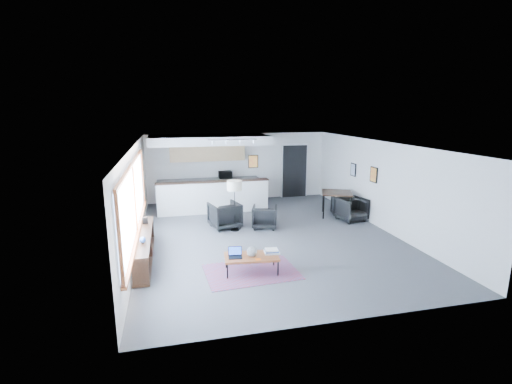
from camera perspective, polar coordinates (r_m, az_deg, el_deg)
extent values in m
cube|color=#464649|center=(10.62, 1.80, -6.74)|extent=(7.00, 9.00, 0.01)
cube|color=white|center=(10.06, 1.90, 7.42)|extent=(7.00, 9.00, 0.01)
cube|color=silver|center=(14.58, -2.78, 3.90)|extent=(7.00, 0.01, 2.60)
cube|color=silver|center=(6.21, 12.89, -8.70)|extent=(7.00, 0.01, 2.60)
cube|color=silver|center=(9.96, -18.01, -0.87)|extent=(0.01, 9.00, 2.60)
cube|color=silver|center=(11.66, 18.72, 1.00)|extent=(0.01, 9.00, 2.60)
cube|color=#8CBFFF|center=(9.04, -18.30, -0.93)|extent=(0.02, 5.80, 1.55)
cube|color=brown|center=(9.25, -17.77, -5.74)|extent=(0.10, 5.95, 0.06)
cube|color=brown|center=(8.89, -18.53, 4.09)|extent=(0.06, 5.95, 0.06)
cube|color=brown|center=(6.26, -20.25, -7.04)|extent=(0.06, 0.06, 1.60)
cube|color=brown|center=(9.04, -18.18, -0.92)|extent=(0.06, 0.06, 1.60)
cube|color=brown|center=(11.87, -17.09, 2.30)|extent=(0.06, 0.06, 1.60)
cube|color=black|center=(9.17, -16.91, -6.38)|extent=(0.35, 3.00, 0.05)
cube|color=black|center=(9.36, -16.68, -9.68)|extent=(0.35, 3.00, 0.05)
cube|color=black|center=(7.92, -17.37, -11.74)|extent=(0.33, 0.04, 0.55)
cube|color=black|center=(9.26, -16.79, -8.07)|extent=(0.33, 0.04, 0.55)
cube|color=black|center=(10.63, -16.37, -5.34)|extent=(0.33, 0.04, 0.55)
cube|color=#3359A5|center=(8.12, -17.23, -12.30)|extent=(0.18, 0.04, 0.20)
cube|color=silver|center=(8.27, -17.16, -11.75)|extent=(0.18, 0.04, 0.22)
cube|color=maroon|center=(8.42, -17.09, -11.21)|extent=(0.18, 0.04, 0.24)
cube|color=black|center=(8.59, -17.01, -10.88)|extent=(0.18, 0.04, 0.20)
cube|color=#3359A5|center=(8.74, -16.95, -10.38)|extent=(0.18, 0.04, 0.22)
cube|color=silver|center=(8.89, -16.89, -9.90)|extent=(0.18, 0.04, 0.24)
cube|color=maroon|center=(9.06, -16.83, -9.61)|extent=(0.18, 0.04, 0.20)
cube|color=black|center=(9.21, -16.77, -9.16)|extent=(0.18, 0.04, 0.22)
cube|color=#3359A5|center=(9.37, -16.72, -8.72)|extent=(0.18, 0.03, 0.24)
cube|color=silver|center=(9.53, -16.66, -8.46)|extent=(0.18, 0.03, 0.20)
cube|color=maroon|center=(9.69, -16.61, -8.05)|extent=(0.18, 0.03, 0.22)
cube|color=black|center=(9.84, -16.56, -7.65)|extent=(0.18, 0.04, 0.24)
cube|color=black|center=(9.89, -16.69, -4.26)|extent=(0.14, 0.02, 0.18)
sphere|color=#264C99|center=(8.57, -17.04, -7.06)|extent=(0.14, 0.14, 0.14)
cube|color=white|center=(12.80, -6.54, -0.84)|extent=(3.80, 0.25, 1.10)
cube|color=black|center=(12.68, -6.60, 1.62)|extent=(3.85, 0.32, 0.04)
cube|color=white|center=(14.23, -7.24, 0.10)|extent=(3.80, 0.60, 0.90)
cube|color=#2D2D2D|center=(14.14, -7.29, 1.92)|extent=(3.82, 0.62, 0.04)
cube|color=tan|center=(14.13, -7.47, 6.18)|extent=(2.80, 0.35, 0.70)
cube|color=white|center=(13.39, -7.22, 7.98)|extent=(4.20, 1.80, 0.30)
cube|color=black|center=(12.82, -0.44, 4.73)|extent=(0.35, 0.03, 0.45)
cube|color=orange|center=(12.81, -0.42, 4.72)|extent=(0.30, 0.01, 0.40)
cube|color=black|center=(15.13, 5.90, 3.21)|extent=(1.00, 0.12, 2.10)
cube|color=white|center=(14.98, 4.00, 3.15)|extent=(0.06, 0.10, 2.10)
cube|color=white|center=(15.31, 7.73, 3.28)|extent=(0.06, 0.10, 2.10)
cube|color=white|center=(15.00, 5.98, 7.25)|extent=(1.10, 0.10, 0.06)
cube|color=silver|center=(12.08, -3.64, 8.08)|extent=(1.60, 0.04, 0.04)
cylinder|color=silver|center=(11.99, -6.72, 7.60)|extent=(0.07, 0.07, 0.09)
cylinder|color=silver|center=(12.05, -4.58, 7.67)|extent=(0.07, 0.07, 0.09)
cylinder|color=silver|center=(12.13, -2.46, 7.73)|extent=(0.07, 0.07, 0.09)
cylinder|color=silver|center=(12.22, -0.37, 7.78)|extent=(0.07, 0.07, 0.09)
cube|color=black|center=(11.93, 17.66, 2.56)|extent=(0.03, 0.38, 0.48)
cube|color=orange|center=(11.93, 17.59, 2.55)|extent=(0.00, 0.32, 0.42)
cube|color=black|center=(13.06, 14.74, 3.35)|extent=(0.03, 0.34, 0.44)
cube|color=#859FC5|center=(13.05, 14.68, 3.34)|extent=(0.00, 0.28, 0.38)
cube|color=#5B2F47|center=(8.38, -0.71, -12.17)|extent=(2.08, 1.48, 0.01)
cube|color=brown|center=(8.24, -0.72, -9.92)|extent=(1.24, 0.75, 0.05)
cube|color=black|center=(8.02, -4.42, -12.08)|extent=(0.03, 0.03, 0.34)
cube|color=black|center=(8.52, -4.62, -10.55)|extent=(0.03, 0.03, 0.34)
cube|color=black|center=(8.14, 3.40, -11.67)|extent=(0.03, 0.03, 0.34)
cube|color=black|center=(8.63, 2.71, -10.20)|extent=(0.03, 0.03, 0.34)
cube|color=black|center=(8.00, -0.48, -10.84)|extent=(1.12, 0.14, 0.03)
cube|color=black|center=(8.50, -0.93, -9.39)|extent=(1.12, 0.14, 0.03)
cube|color=black|center=(8.14, -3.20, -9.97)|extent=(0.32, 0.25, 0.02)
cube|color=black|center=(8.20, -3.25, -9.01)|extent=(0.30, 0.09, 0.19)
cube|color=blue|center=(8.20, -3.25, -9.02)|extent=(0.27, 0.07, 0.17)
sphere|color=gray|center=(8.14, -0.63, -9.17)|extent=(0.22, 0.22, 0.22)
cube|color=silver|center=(8.37, 2.45, -9.23)|extent=(0.36, 0.30, 0.04)
cube|color=#3359A5|center=(8.36, 2.45, -9.00)|extent=(0.32, 0.27, 0.03)
cube|color=silver|center=(8.33, 2.40, -8.86)|extent=(0.30, 0.25, 0.03)
cube|color=#E5590C|center=(8.04, 0.33, -10.30)|extent=(0.12, 0.12, 0.01)
imported|color=black|center=(11.22, -4.84, -3.38)|extent=(1.00, 0.96, 0.86)
imported|color=black|center=(11.20, 1.33, -3.68)|extent=(0.89, 0.86, 0.74)
cylinder|color=black|center=(11.07, -3.25, -5.83)|extent=(0.28, 0.28, 0.03)
cylinder|color=black|center=(10.88, -3.29, -2.61)|extent=(0.02, 0.02, 1.27)
cylinder|color=beige|center=(10.72, -3.34, 1.02)|extent=(0.46, 0.46, 0.28)
cube|color=black|center=(12.63, 12.34, -0.10)|extent=(1.26, 1.26, 0.04)
cylinder|color=black|center=(12.30, 10.36, -2.32)|extent=(0.06, 0.06, 0.77)
cylinder|color=black|center=(13.12, 10.29, -1.36)|extent=(0.06, 0.06, 0.77)
cylinder|color=black|center=(12.35, 14.34, -2.45)|extent=(0.06, 0.06, 0.77)
cylinder|color=black|center=(13.18, 14.01, -1.48)|extent=(0.06, 0.06, 0.77)
imported|color=black|center=(12.29, 14.47, -2.68)|extent=(0.81, 0.77, 0.71)
imported|color=black|center=(12.71, 13.48, -2.25)|extent=(0.71, 0.67, 0.65)
imported|color=black|center=(14.18, -4.77, 2.78)|extent=(0.51, 0.30, 0.33)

